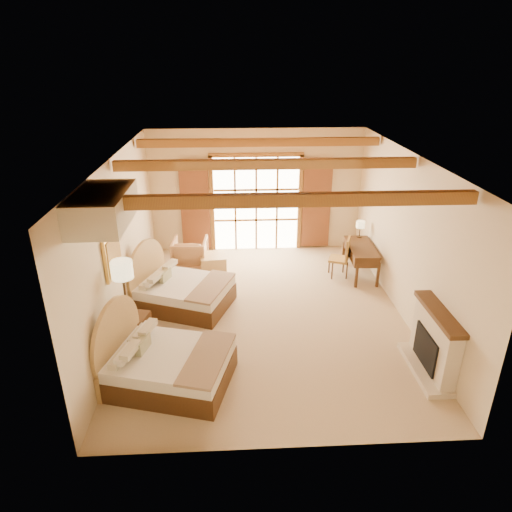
{
  "coord_description": "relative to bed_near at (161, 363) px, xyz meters",
  "views": [
    {
      "loc": [
        -0.63,
        -8.05,
        4.86
      ],
      "look_at": [
        -0.18,
        0.2,
        1.21
      ],
      "focal_mm": 32.0,
      "sensor_mm": 36.0,
      "label": 1
    }
  ],
  "objects": [
    {
      "name": "floor_lamp",
      "position": [
        -0.68,
        0.99,
        1.09
      ],
      "size": [
        0.36,
        0.36,
        1.72
      ],
      "color": "#3A2B1A",
      "rests_on": "floor"
    },
    {
      "name": "desk_lamp",
      "position": [
        4.3,
        4.31,
        0.69
      ],
      "size": [
        0.21,
        0.21,
        0.42
      ],
      "color": "#3A2B1A",
      "rests_on": "desk"
    },
    {
      "name": "bed_near",
      "position": [
        0.0,
        0.0,
        0.0
      ],
      "size": [
        2.21,
        1.84,
        1.23
      ],
      "rotation": [
        0.0,
        0.0,
        -0.27
      ],
      "color": "#4A3018",
      "rests_on": "floor"
    },
    {
      "name": "canopy_valance",
      "position": [
        -0.58,
        0.05,
        2.58
      ],
      "size": [
        0.7,
        1.4,
        0.45
      ],
      "primitive_type": "cube",
      "color": "beige",
      "rests_on": "ceiling"
    },
    {
      "name": "floor",
      "position": [
        1.82,
        2.05,
        -0.37
      ],
      "size": [
        7.0,
        7.0,
        0.0
      ],
      "primitive_type": "plane",
      "color": "tan",
      "rests_on": "ground"
    },
    {
      "name": "nightstand",
      "position": [
        -0.64,
        1.13,
        -0.08
      ],
      "size": [
        0.6,
        0.6,
        0.58
      ],
      "primitive_type": "cube",
      "rotation": [
        0.0,
        0.0,
        -0.26
      ],
      "color": "#4A3018",
      "rests_on": "floor"
    },
    {
      "name": "wall_left",
      "position": [
        -0.93,
        2.05,
        1.23
      ],
      "size": [
        0.0,
        7.0,
        7.0
      ],
      "primitive_type": "plane",
      "rotation": [
        1.57,
        0.0,
        1.57
      ],
      "color": "beige",
      "rests_on": "ground"
    },
    {
      "name": "painting",
      "position": [
        -0.89,
        1.3,
        1.38
      ],
      "size": [
        0.06,
        0.95,
        0.75
      ],
      "color": "gold",
      "rests_on": "wall_left"
    },
    {
      "name": "fireplace",
      "position": [
        4.41,
        0.05,
        0.14
      ],
      "size": [
        0.46,
        1.4,
        1.16
      ],
      "color": "beige",
      "rests_on": "ground"
    },
    {
      "name": "ottoman",
      "position": [
        0.69,
        4.09,
        -0.15
      ],
      "size": [
        0.67,
        0.67,
        0.44
      ],
      "primitive_type": "cube",
      "rotation": [
        0.0,
        0.0,
        0.11
      ],
      "color": "tan",
      "rests_on": "floor"
    },
    {
      "name": "ceiling",
      "position": [
        1.82,
        2.05,
        2.83
      ],
      "size": [
        7.0,
        7.0,
        0.0
      ],
      "primitive_type": "plane",
      "rotation": [
        3.14,
        0.0,
        0.0
      ],
      "color": "#A96031",
      "rests_on": "ground"
    },
    {
      "name": "french_doors",
      "position": [
        1.82,
        5.49,
        0.88
      ],
      "size": [
        3.95,
        0.08,
        2.6
      ],
      "color": "white",
      "rests_on": "ground"
    },
    {
      "name": "wall_right",
      "position": [
        4.57,
        2.05,
        1.23
      ],
      "size": [
        0.0,
        7.0,
        7.0
      ],
      "primitive_type": "plane",
      "rotation": [
        1.57,
        0.0,
        -1.57
      ],
      "color": "beige",
      "rests_on": "ground"
    },
    {
      "name": "bed_far",
      "position": [
        0.02,
        2.46,
        -0.01
      ],
      "size": [
        2.28,
        1.93,
        1.2
      ],
      "rotation": [
        0.0,
        0.0,
        -0.37
      ],
      "color": "#4A3018",
      "rests_on": "floor"
    },
    {
      "name": "desk",
      "position": [
        4.2,
        3.73,
        0.03
      ],
      "size": [
        0.66,
        1.41,
        0.74
      ],
      "rotation": [
        0.0,
        0.0,
        -0.05
      ],
      "color": "#4A3018",
      "rests_on": "floor"
    },
    {
      "name": "wall_back",
      "position": [
        1.82,
        5.55,
        1.23
      ],
      "size": [
        5.5,
        0.0,
        5.5
      ],
      "primitive_type": "plane",
      "rotation": [
        1.57,
        0.0,
        0.0
      ],
      "color": "beige",
      "rests_on": "ground"
    },
    {
      "name": "armchair",
      "position": [
        0.12,
        4.36,
        0.01
      ],
      "size": [
        0.87,
        0.89,
        0.76
      ],
      "primitive_type": "imported",
      "rotation": [
        0.0,
        0.0,
        -3.21
      ],
      "color": "tan",
      "rests_on": "floor"
    },
    {
      "name": "ceiling_beams",
      "position": [
        1.82,
        2.05,
        2.71
      ],
      "size": [
        5.39,
        4.6,
        0.18
      ],
      "primitive_type": null,
      "color": "#946320",
      "rests_on": "ceiling"
    },
    {
      "name": "desk_chair",
      "position": [
        3.7,
        3.7,
        -0.06
      ],
      "size": [
        0.57,
        0.56,
        0.99
      ],
      "rotation": [
        0.0,
        0.0,
        -0.37
      ],
      "color": "#B6883D",
      "rests_on": "floor"
    }
  ]
}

